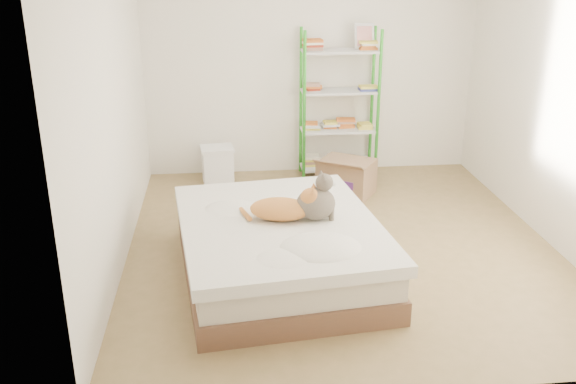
{
  "coord_description": "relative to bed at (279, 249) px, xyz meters",
  "views": [
    {
      "loc": [
        -1.01,
        -5.21,
        2.54
      ],
      "look_at": [
        -0.5,
        -0.25,
        0.62
      ],
      "focal_mm": 40.0,
      "sensor_mm": 36.0,
      "label": 1
    }
  ],
  "objects": [
    {
      "name": "white_bin",
      "position": [
        -0.5,
        2.29,
        -0.03
      ],
      "size": [
        0.4,
        0.36,
        0.42
      ],
      "rotation": [
        0.0,
        0.0,
        0.12
      ],
      "color": "white",
      "rests_on": "ground"
    },
    {
      "name": "bed",
      "position": [
        0.0,
        0.0,
        0.0
      ],
      "size": [
        1.76,
        2.09,
        0.49
      ],
      "rotation": [
        0.0,
        0.0,
        0.12
      ],
      "color": "brown",
      "rests_on": "ground"
    },
    {
      "name": "cardboard_box",
      "position": [
        0.89,
        1.78,
        -0.05
      ],
      "size": [
        0.7,
        0.74,
        0.44
      ],
      "rotation": [
        0.0,
        0.0,
        -0.57
      ],
      "color": "#A57760",
      "rests_on": "ground"
    },
    {
      "name": "room",
      "position": [
        0.6,
        0.55,
        1.05
      ],
      "size": [
        3.81,
        4.21,
        2.61
      ],
      "color": "#9C7F51",
      "rests_on": "ground"
    },
    {
      "name": "orange_cat",
      "position": [
        0.01,
        0.02,
        0.36
      ],
      "size": [
        0.62,
        0.4,
        0.23
      ],
      "primitive_type": null,
      "rotation": [
        0.0,
        0.0,
        -0.17
      ],
      "color": "#D4763F",
      "rests_on": "bed"
    },
    {
      "name": "shelf_unit",
      "position": [
        0.91,
        2.43,
        0.54
      ],
      "size": [
        0.88,
        0.36,
        1.74
      ],
      "color": "green",
      "rests_on": "ground"
    },
    {
      "name": "grey_cat",
      "position": [
        0.29,
        0.01,
        0.44
      ],
      "size": [
        0.36,
        0.31,
        0.38
      ],
      "primitive_type": null,
      "rotation": [
        0.0,
        0.0,
        1.65
      ],
      "color": "#796E5B",
      "rests_on": "bed"
    }
  ]
}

